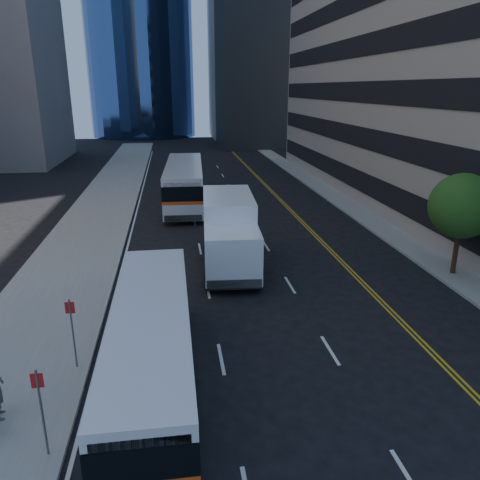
{
  "coord_description": "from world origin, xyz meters",
  "views": [
    {
      "loc": [
        -4.91,
        -12.35,
        9.13
      ],
      "look_at": [
        -2.12,
        6.85,
        2.8
      ],
      "focal_mm": 35.0,
      "sensor_mm": 36.0,
      "label": 1
    }
  ],
  "objects_px": {
    "box_truck": "(229,231)",
    "street_tree": "(462,206)",
    "bus_front": "(152,344)",
    "bus_rear": "(184,183)"
  },
  "relations": [
    {
      "from": "box_truck",
      "to": "street_tree",
      "type": "bearing_deg",
      "value": -11.41
    },
    {
      "from": "street_tree",
      "to": "bus_front",
      "type": "bearing_deg",
      "value": -153.84
    },
    {
      "from": "bus_rear",
      "to": "box_truck",
      "type": "xyz_separation_m",
      "value": [
        1.91,
        -14.23,
        0.11
      ]
    },
    {
      "from": "bus_front",
      "to": "box_truck",
      "type": "relative_size",
      "value": 1.37
    },
    {
      "from": "street_tree",
      "to": "bus_rear",
      "type": "height_order",
      "value": "street_tree"
    },
    {
      "from": "street_tree",
      "to": "bus_rear",
      "type": "bearing_deg",
      "value": 127.02
    },
    {
      "from": "bus_rear",
      "to": "box_truck",
      "type": "relative_size",
      "value": 1.67
    },
    {
      "from": "street_tree",
      "to": "box_truck",
      "type": "distance_m",
      "value": 11.62
    },
    {
      "from": "bus_rear",
      "to": "box_truck",
      "type": "distance_m",
      "value": 14.36
    },
    {
      "from": "bus_front",
      "to": "bus_rear",
      "type": "bearing_deg",
      "value": 85.86
    }
  ]
}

